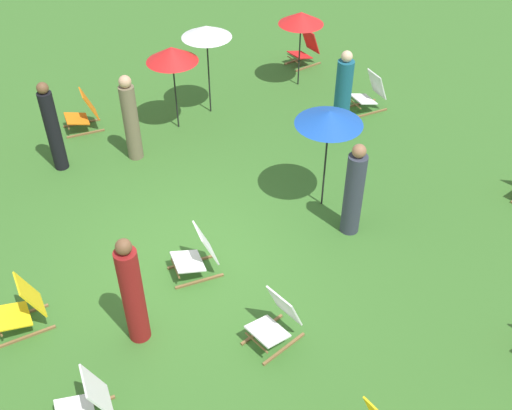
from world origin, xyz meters
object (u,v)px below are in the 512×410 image
Objects in this scene: umbrella_2 at (206,32)px; person_0 at (131,120)px; deckchair_0 at (87,404)px; deckchair_7 at (370,93)px; umbrella_1 at (301,18)px; deckchair_4 at (83,113)px; deckchair_9 at (276,320)px; person_1 at (343,98)px; deckchair_6 at (197,254)px; deckchair_5 at (22,307)px; umbrella_0 at (172,54)px; person_3 at (354,192)px; deckchair_1 at (305,49)px; umbrella_3 at (329,118)px; person_2 at (133,293)px; person_4 at (53,128)px.

umbrella_2 reaches higher than person_0.
deckchair_0 is 1.01× the size of deckchair_7.
deckchair_4 is at bearing -101.78° from umbrella_1.
deckchair_9 is 5.27m from person_1.
deckchair_0 is at bearing -45.12° from deckchair_6.
person_0 reaches higher than deckchair_5.
deckchair_6 is at bearing -24.87° from umbrella_0.
person_1 is at bearing 137.06° from person_3.
deckchair_0 is 10.03m from deckchair_1.
umbrella_3 is 1.04× the size of person_2.
person_3 reaches higher than deckchair_0.
umbrella_3 is at bearing -32.28° from umbrella_1.
umbrella_3 is at bearing -47.05° from deckchair_7.
deckchair_1 is at bearing -175.12° from deckchair_7.
umbrella_3 is at bearing 39.88° from deckchair_4.
person_2 is (1.06, 1.21, 0.48)m from deckchair_5.
deckchair_0 is at bearing -72.75° from person_4.
person_3 is at bearing -28.08° from umbrella_1.
umbrella_1 is (-5.54, 4.68, 1.20)m from deckchair_9.
deckchair_5 is at bearing -55.69° from umbrella_2.
umbrella_3 reaches higher than person_1.
umbrella_2 is 1.11× the size of person_0.
umbrella_1 is 0.93× the size of person_1.
deckchair_5 and deckchair_9 have the same top height.
umbrella_0 is 0.90m from umbrella_2.
deckchair_4 is at bearing -53.31° from person_1.
deckchair_1 is at bearing 41.07° from person_4.
deckchair_1 is 0.45× the size of umbrella_3.
deckchair_7 is at bearing -175.11° from person_1.
deckchair_0 is 2.76m from deckchair_6.
umbrella_0 reaches higher than deckchair_1.
deckchair_1 is 6.06m from person_3.
deckchair_6 is at bearing 141.89° from person_2.
umbrella_2 is at bearing 149.75° from deckchair_9.
deckchair_6 is at bearing -51.93° from umbrella_1.
deckchair_6 is (-1.44, 2.35, 0.00)m from deckchair_0.
umbrella_1 is (-1.72, -0.58, 1.20)m from deckchair_7.
person_3 is at bearing 9.99° from umbrella_0.
deckchair_4 is (-0.25, -5.50, 0.00)m from deckchair_1.
deckchair_6 is at bearing -51.49° from deckchair_1.
deckchair_4 is 0.48× the size of umbrella_0.
person_2 is (4.44, -6.19, -0.72)m from umbrella_1.
deckchair_7 is 7.31m from person_2.
deckchair_6 is 0.48× the size of umbrella_0.
deckchair_7 is (-1.66, 7.98, 0.00)m from deckchair_5.
deckchair_5 is 0.49× the size of person_3.
deckchair_6 is 3.92m from person_4.
deckchair_9 is 3.33m from umbrella_3.
deckchair_1 is (-6.02, 8.02, 0.00)m from deckchair_0.
umbrella_3 is at bearing -35.42° from deckchair_1.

